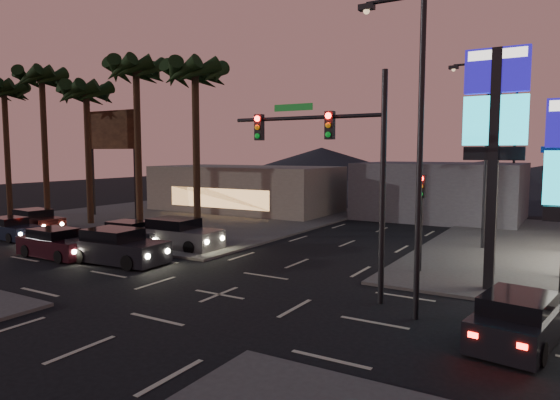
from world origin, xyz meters
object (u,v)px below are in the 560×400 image
Objects in this scene: traffic_signal_mast at (336,153)px; car_lane_a_front at (117,247)px; pylon_sign_tall at (495,121)px; car_lane_b_rear at (35,221)px; car_lane_a_mid at (57,244)px; car_lane_b_mid at (132,234)px; suv_station at (519,320)px; car_lane_a_rear at (10,229)px; car_lane_b_front at (178,235)px.

traffic_signal_mast is 12.06m from car_lane_a_front.
car_lane_b_rear is (-28.12, 0.09, -5.71)m from pylon_sign_tall.
car_lane_a_mid is (-14.85, -0.84, -4.56)m from traffic_signal_mast.
pylon_sign_tall is 2.10× the size of car_lane_b_mid.
suv_station is (17.43, -1.28, -0.10)m from car_lane_a_front.
suv_station is (28.18, -2.53, 0.04)m from car_lane_a_rear.
car_lane_a_front is at bearing 175.81° from suv_station.
traffic_signal_mast is 15.56m from car_lane_a_mid.
car_lane_a_rear is at bearing 177.28° from traffic_signal_mast.
traffic_signal_mast is at bearing 166.58° from suv_station.
pylon_sign_tall is at bearing 13.14° from car_lane_a_front.
car_lane_a_front is at bearing -17.38° from car_lane_b_rear.
car_lane_b_rear is at bearing 179.81° from pylon_sign_tall.
car_lane_a_rear is at bearing -164.38° from car_lane_b_mid.
car_lane_b_rear is 1.05× the size of suv_station.
traffic_signal_mast is 12.67m from car_lane_b_front.
car_lane_a_front is 4.17m from car_lane_b_front.
car_lane_b_front is at bearing 13.84° from car_lane_b_mid.
suv_station reaches higher than car_lane_b_mid.
car_lane_a_rear is at bearing 174.87° from suv_station.
traffic_signal_mast is 22.45m from car_lane_a_rear.
car_lane_b_mid is (7.96, 2.23, 0.02)m from car_lane_a_rear.
suv_station is at bearing -4.19° from car_lane_a_front.
car_lane_a_front is (-11.20, -0.21, -4.47)m from traffic_signal_mast.
car_lane_a_rear is 0.92× the size of suv_station.
traffic_signal_mast is at bearing -2.72° from car_lane_a_rear.
car_lane_a_front is 17.48m from suv_station.
traffic_signal_mast is 24.09m from car_lane_b_rear.
car_lane_a_mid is 1.08× the size of car_lane_a_rear.
car_lane_a_mid is at bearing -167.48° from pylon_sign_tall.
pylon_sign_tall reaches higher than car_lane_a_front.
car_lane_a_mid is (-19.59, -4.35, -5.73)m from pylon_sign_tall.
car_lane_b_rear is at bearing 171.24° from traffic_signal_mast.
traffic_signal_mast reaches higher than car_lane_b_mid.
car_lane_b_rear is (-12.18, 3.81, -0.07)m from car_lane_a_front.
car_lane_a_front is at bearing -51.35° from car_lane_b_mid.
car_lane_b_front is at bearing 89.62° from car_lane_a_front.
car_lane_a_rear is at bearing 165.15° from car_lane_a_mid.
traffic_signal_mast reaches higher than car_lane_a_mid.
car_lane_a_mid reaches higher than car_lane_a_rear.
car_lane_b_mid is at bearing 128.65° from car_lane_a_front.
traffic_signal_mast reaches higher than car_lane_a_rear.
pylon_sign_tall is 2.02× the size of car_lane_a_mid.
car_lane_b_front is at bearing 52.53° from car_lane_a_mid.
car_lane_b_rear is at bearing 152.49° from car_lane_a_mid.
car_lane_b_mid is (0.87, 4.11, -0.03)m from car_lane_a_mid.
car_lane_b_rear is (-23.38, 3.60, -4.54)m from traffic_signal_mast.
car_lane_b_mid is at bearing 78.06° from car_lane_a_mid.
car_lane_b_front is at bearing 178.38° from pylon_sign_tall.
car_lane_a_front is 1.19× the size of car_lane_b_mid.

